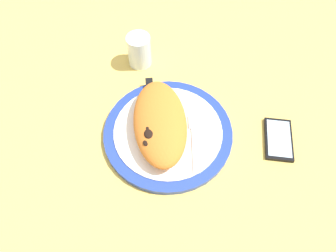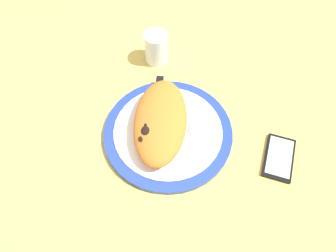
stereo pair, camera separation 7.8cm
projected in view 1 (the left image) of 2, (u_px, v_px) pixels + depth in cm
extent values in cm
cube|color=#DBB756|center=(168.00, 137.00, 82.72)|extent=(150.00, 150.00, 3.00)
cylinder|color=#233D99|center=(168.00, 132.00, 80.78)|extent=(32.64, 32.64, 1.59)
cylinder|color=white|center=(168.00, 131.00, 79.98)|extent=(27.44, 27.44, 0.30)
ellipsoid|color=orange|center=(160.00, 123.00, 77.23)|extent=(28.08, 20.10, 6.29)
ellipsoid|color=black|center=(149.00, 128.00, 73.65)|extent=(2.47, 2.35, 0.68)
ellipsoid|color=black|center=(146.00, 143.00, 72.23)|extent=(2.31, 2.30, 0.59)
ellipsoid|color=black|center=(150.00, 133.00, 73.00)|extent=(3.34, 3.14, 1.04)
cube|color=silver|center=(194.00, 150.00, 76.59)|extent=(12.05, 3.35, 0.40)
cube|color=silver|center=(193.00, 122.00, 80.90)|extent=(4.36, 2.97, 0.40)
cube|color=silver|center=(153.00, 130.00, 79.59)|extent=(14.58, 5.86, 0.40)
cube|color=black|center=(150.00, 92.00, 85.61)|extent=(9.33, 4.60, 1.20)
cube|color=black|center=(278.00, 139.00, 80.05)|extent=(12.45, 7.67, 1.00)
cube|color=silver|center=(279.00, 138.00, 79.56)|extent=(10.94, 6.55, 0.16)
cylinder|color=silver|center=(139.00, 50.00, 90.84)|extent=(6.74, 6.74, 9.47)
cylinder|color=silver|center=(140.00, 56.00, 92.81)|extent=(6.20, 6.20, 4.40)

